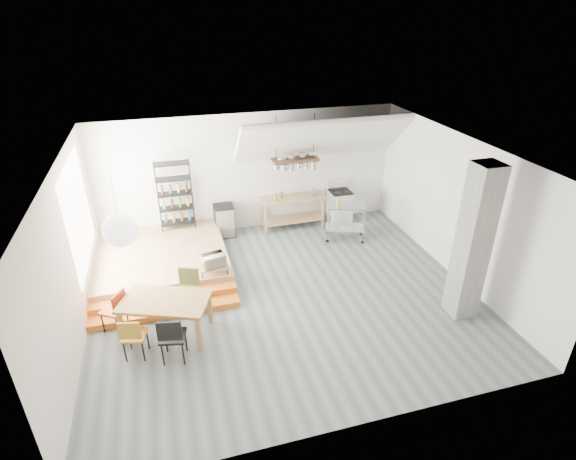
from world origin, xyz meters
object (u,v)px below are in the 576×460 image
object	(u,v)px
stove	(339,206)
dining_table	(165,304)
rolling_cart	(346,217)
mini_fridge	(224,220)

from	to	relation	value
stove	dining_table	xyz separation A→B (m)	(-4.97, -3.69, 0.20)
rolling_cart	stove	bearing A→B (deg)	96.23
dining_table	mini_fridge	bearing A→B (deg)	88.04
dining_table	rolling_cart	bearing A→B (deg)	51.22
stove	mini_fridge	size ratio (longest dim) A/B	1.36
stove	mini_fridge	bearing A→B (deg)	179.24
dining_table	rolling_cart	xyz separation A→B (m)	(4.72, 2.63, -0.04)
stove	dining_table	size ratio (longest dim) A/B	0.64
mini_fridge	stove	bearing A→B (deg)	-0.76
dining_table	rolling_cart	world-z (taller)	rolling_cart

